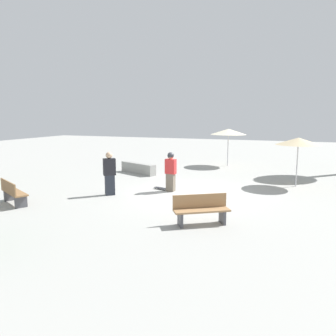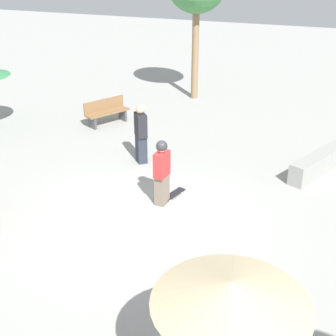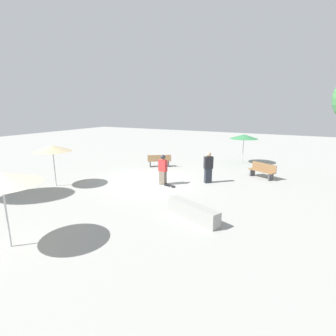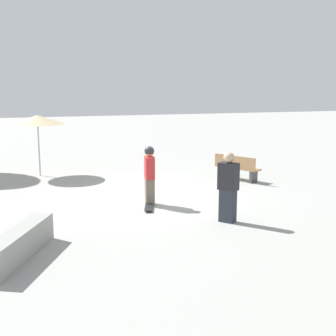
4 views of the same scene
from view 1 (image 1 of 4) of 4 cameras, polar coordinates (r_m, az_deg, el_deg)
name	(u,v)px [view 1 (image 1 of 4)]	position (r m, az deg, el deg)	size (l,w,h in m)	color
ground_plane	(189,194)	(13.07, 3.76, -4.53)	(60.00, 60.00, 0.00)	#9E9E99
skater_main	(171,170)	(13.34, 0.46, -0.41)	(0.28, 0.45, 1.62)	#726656
skateboard	(163,188)	(13.76, -0.96, -3.57)	(0.40, 0.82, 0.07)	black
concrete_ledge	(138,168)	(17.63, -5.21, -0.03)	(1.33, 2.34, 0.57)	gray
bench_near	(201,210)	(9.45, 5.78, -7.25)	(1.23, 1.59, 0.85)	#47474C
bench_far	(13,193)	(12.66, -25.40, -3.88)	(1.13, 1.62, 0.85)	#47474C
shade_umbrella_cream	(228,132)	(20.36, 10.47, 6.23)	(2.17, 2.17, 2.28)	#B7B7BC
shade_umbrella_tan	(298,141)	(15.20, 21.76, 4.34)	(1.90, 1.90, 2.14)	#B7B7BC
bystander_watching	(110,174)	(12.92, -10.15, -0.97)	(0.50, 0.52, 1.70)	#282D38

